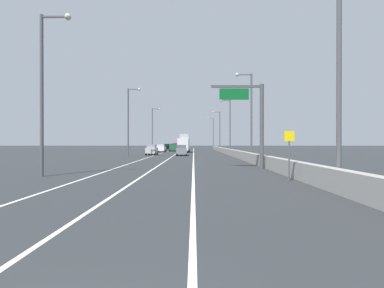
% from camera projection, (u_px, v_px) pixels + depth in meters
% --- Properties ---
extents(ground_plane, '(320.00, 320.00, 0.00)m').
position_uv_depth(ground_plane, '(187.00, 153.00, 66.71)').
color(ground_plane, '#26282B').
extents(lane_stripe_left, '(0.16, 130.00, 0.00)m').
position_uv_depth(lane_stripe_left, '(156.00, 155.00, 57.74)').
color(lane_stripe_left, silver).
rests_on(lane_stripe_left, ground_plane).
extents(lane_stripe_center, '(0.16, 130.00, 0.00)m').
position_uv_depth(lane_stripe_center, '(175.00, 155.00, 57.72)').
color(lane_stripe_center, silver).
rests_on(lane_stripe_center, ground_plane).
extents(lane_stripe_right, '(0.16, 130.00, 0.00)m').
position_uv_depth(lane_stripe_right, '(194.00, 155.00, 57.70)').
color(lane_stripe_right, silver).
rests_on(lane_stripe_right, ground_plane).
extents(jersey_barrier_right, '(0.60, 120.00, 1.10)m').
position_uv_depth(jersey_barrier_right, '(243.00, 155.00, 42.67)').
color(jersey_barrier_right, gray).
rests_on(jersey_barrier_right, ground_plane).
extents(overhead_sign_gantry, '(4.68, 0.36, 7.50)m').
position_uv_depth(overhead_sign_gantry, '(253.00, 115.00, 27.82)').
color(overhead_sign_gantry, '#47474C').
rests_on(overhead_sign_gantry, ground_plane).
extents(speed_advisory_sign, '(0.60, 0.11, 3.00)m').
position_uv_depth(speed_advisory_sign, '(289.00, 152.00, 18.86)').
color(speed_advisory_sign, '#4C4C51').
rests_on(speed_advisory_sign, ground_plane).
extents(lamp_post_right_near, '(2.14, 0.44, 11.08)m').
position_uv_depth(lamp_post_right_near, '(334.00, 61.00, 15.23)').
color(lamp_post_right_near, '#4C4C51').
rests_on(lamp_post_right_near, ground_plane).
extents(lamp_post_right_second, '(2.14, 0.44, 11.08)m').
position_uv_depth(lamp_post_right_second, '(249.00, 111.00, 39.53)').
color(lamp_post_right_second, '#4C4C51').
rests_on(lamp_post_right_second, ground_plane).
extents(lamp_post_right_third, '(2.14, 0.44, 11.08)m').
position_uv_depth(lamp_post_right_third, '(229.00, 123.00, 63.82)').
color(lamp_post_right_third, '#4C4C51').
rests_on(lamp_post_right_third, ground_plane).
extents(lamp_post_right_fourth, '(2.14, 0.44, 11.08)m').
position_uv_depth(lamp_post_right_fourth, '(219.00, 128.00, 88.12)').
color(lamp_post_right_fourth, '#4C4C51').
rests_on(lamp_post_right_fourth, ground_plane).
extents(lamp_post_right_fifth, '(2.14, 0.44, 11.08)m').
position_uv_depth(lamp_post_right_fifth, '(213.00, 131.00, 112.41)').
color(lamp_post_right_fifth, '#4C4C51').
rests_on(lamp_post_right_fifth, ground_plane).
extents(lamp_post_left_near, '(2.14, 0.44, 11.08)m').
position_uv_depth(lamp_post_left_near, '(45.00, 84.00, 21.32)').
color(lamp_post_left_near, '#4C4C51').
rests_on(lamp_post_left_near, ground_plane).
extents(lamp_post_left_mid, '(2.14, 0.44, 11.08)m').
position_uv_depth(lamp_post_left_mid, '(130.00, 118.00, 50.48)').
color(lamp_post_left_mid, '#4C4C51').
rests_on(lamp_post_left_mid, ground_plane).
extents(lamp_post_left_far, '(2.14, 0.44, 11.08)m').
position_uv_depth(lamp_post_left_far, '(153.00, 127.00, 79.63)').
color(lamp_post_left_far, '#4C4C51').
rests_on(lamp_post_left_far, ground_plane).
extents(car_white_0, '(2.05, 4.33, 1.89)m').
position_uv_depth(car_white_0, '(161.00, 148.00, 75.06)').
color(car_white_0, white).
rests_on(car_white_0, ground_plane).
extents(car_red_1, '(1.98, 4.35, 2.15)m').
position_uv_depth(car_red_1, '(175.00, 147.00, 90.82)').
color(car_red_1, red).
rests_on(car_red_1, ground_plane).
extents(car_gray_2, '(1.96, 4.24, 1.88)m').
position_uv_depth(car_gray_2, '(182.00, 150.00, 55.29)').
color(car_gray_2, slate).
rests_on(car_gray_2, ground_plane).
extents(car_silver_3, '(1.83, 4.68, 1.92)m').
position_uv_depth(car_silver_3, '(152.00, 150.00, 58.17)').
color(car_silver_3, '#B7B7BC').
rests_on(car_silver_3, ground_plane).
extents(car_green_4, '(1.98, 4.11, 2.00)m').
position_uv_depth(car_green_4, '(173.00, 147.00, 81.83)').
color(car_green_4, '#196033').
rests_on(car_green_4, ground_plane).
extents(car_black_5, '(1.95, 4.68, 1.89)m').
position_uv_depth(car_black_5, '(167.00, 147.00, 91.78)').
color(car_black_5, black).
rests_on(car_black_5, ground_plane).
extents(box_truck, '(2.70, 8.78, 4.35)m').
position_uv_depth(box_truck, '(184.00, 144.00, 73.37)').
color(box_truck, silver).
rests_on(box_truck, ground_plane).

